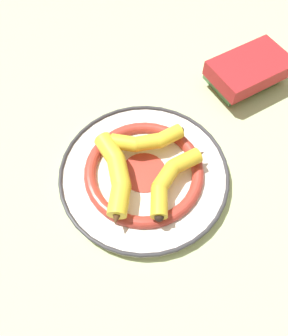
{
  "coord_description": "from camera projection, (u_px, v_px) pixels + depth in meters",
  "views": [
    {
      "loc": [
        -0.33,
        0.15,
        0.64
      ],
      "look_at": [
        -0.01,
        0.03,
        0.04
      ],
      "focal_mm": 35.0,
      "sensor_mm": 36.0,
      "label": 1
    }
  ],
  "objects": [
    {
      "name": "decorative_bowl",
      "position": [
        144.0,
        173.0,
        0.71
      ],
      "size": [
        0.37,
        0.37,
        0.04
      ],
      "color": "white",
      "rests_on": "ground_plane"
    },
    {
      "name": "ground_plane",
      "position": [
        156.0,
        170.0,
        0.74
      ],
      "size": [
        2.8,
        2.8,
        0.0
      ],
      "primitive_type": "plane",
      "color": "#B2C693"
    },
    {
      "name": "banana_b",
      "position": [
        116.0,
        175.0,
        0.67
      ],
      "size": [
        0.21,
        0.08,
        0.04
      ],
      "rotation": [
        0.0,
        0.0,
        -0.15
      ],
      "color": "yellow",
      "rests_on": "decorative_bowl"
    },
    {
      "name": "book_stack",
      "position": [
        247.0,
        71.0,
        0.83
      ],
      "size": [
        0.16,
        0.22,
        0.08
      ],
      "rotation": [
        0.0,
        0.0,
        5.0
      ],
      "color": "#4C754C",
      "rests_on": "ground_plane"
    },
    {
      "name": "banana_a",
      "position": [
        172.0,
        178.0,
        0.66
      ],
      "size": [
        0.13,
        0.16,
        0.03
      ],
      "rotation": [
        0.0,
        0.0,
        2.23
      ],
      "color": "gold",
      "rests_on": "decorative_bowl"
    },
    {
      "name": "banana_c",
      "position": [
        146.0,
        141.0,
        0.71
      ],
      "size": [
        0.07,
        0.18,
        0.03
      ],
      "rotation": [
        0.0,
        0.0,
        -1.75
      ],
      "color": "yellow",
      "rests_on": "decorative_bowl"
    }
  ]
}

